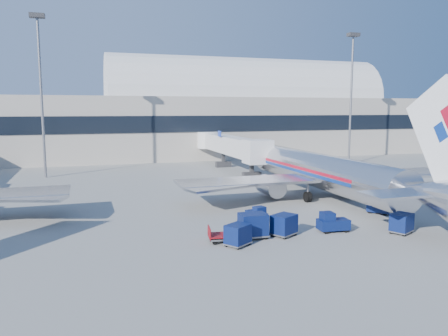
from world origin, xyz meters
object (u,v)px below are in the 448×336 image
object	(u,v)px
jetbridge_near	(227,145)
mast_west	(40,72)
cart_solo_near	(402,223)
cart_train_c	(238,235)
cart_train_b	(253,225)
airliner_main	(325,172)
mast_east	(352,79)
tug_right	(378,207)
tug_lead	(332,223)
barrier_mid	(426,193)
cart_train_a	(284,225)
tug_left	(257,214)
barrier_near	(401,195)
cart_open_red	(223,236)

from	to	relation	value
jetbridge_near	mast_west	size ratio (longest dim) A/B	1.22
mast_west	cart_solo_near	world-z (taller)	mast_west
jetbridge_near	cart_train_c	distance (m)	40.95
cart_train_b	cart_solo_near	distance (m)	11.74
airliner_main	cart_train_c	size ratio (longest dim) A/B	16.86
jetbridge_near	mast_east	world-z (taller)	mast_east
airliner_main	tug_right	size ratio (longest dim) A/B	16.85
tug_lead	tug_right	distance (m)	8.40
barrier_mid	cart_train_a	distance (m)	23.40
tug_lead	mast_east	bearing A→B (deg)	59.87
tug_lead	cart_train_a	bearing A→B (deg)	-175.71
tug_left	cart_solo_near	world-z (taller)	cart_solo_near
barrier_mid	tug_lead	bearing A→B (deg)	-152.73
mast_west	tug_left	distance (m)	40.25
cart_solo_near	cart_train_c	bearing A→B (deg)	149.19
mast_east	barrier_near	size ratio (longest dim) A/B	7.53
jetbridge_near	tug_lead	size ratio (longest dim) A/B	10.85
jetbridge_near	tug_right	bearing A→B (deg)	-83.91
airliner_main	cart_open_red	xyz separation A→B (m)	(-15.20, -11.51, -2.51)
mast_west	cart_train_a	world-z (taller)	mast_west
tug_right	cart_open_red	distance (m)	16.89
airliner_main	tug_lead	world-z (taller)	airliner_main
mast_west	cart_solo_near	distance (m)	50.49
airliner_main	cart_train_c	bearing A→B (deg)	-138.82
mast_east	cart_train_a	distance (m)	49.77
cart_train_b	tug_right	bearing A→B (deg)	17.21
cart_train_b	cart_solo_near	bearing A→B (deg)	-9.61
jetbridge_near	barrier_near	distance (m)	30.82
barrier_mid	cart_train_b	world-z (taller)	cart_train_b
tug_right	cart_solo_near	size ratio (longest dim) A/B	1.01
tug_lead	tug_left	world-z (taller)	tug_lead
airliner_main	barrier_mid	distance (m)	11.84
tug_lead	tug_left	bearing A→B (deg)	139.39
tug_right	cart_train_c	distance (m)	16.57
mast_east	tug_right	bearing A→B (deg)	-119.70
tug_lead	cart_open_red	bearing A→B (deg)	-174.81
barrier_near	jetbridge_near	bearing A→B (deg)	109.85
mast_east	tug_left	distance (m)	46.78
barrier_near	barrier_mid	bearing A→B (deg)	0.00
mast_east	cart_solo_near	size ratio (longest dim) A/B	10.29
tug_right	cart_train_c	xyz separation A→B (m)	(-15.72, -5.23, 0.23)
jetbridge_near	mast_west	world-z (taller)	mast_west
tug_left	cart_train_c	bearing A→B (deg)	137.52
mast_west	cart_train_a	xyz separation A→B (m)	(19.68, -36.94, -13.90)
mast_west	cart_open_red	bearing A→B (deg)	-68.20
mast_west	mast_east	world-z (taller)	same
airliner_main	cart_train_b	world-z (taller)	airliner_main
mast_west	cart_train_a	size ratio (longest dim) A/B	9.61
mast_west	barrier_near	distance (m)	49.33
airliner_main	cart_train_b	size ratio (longest dim) A/B	17.13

